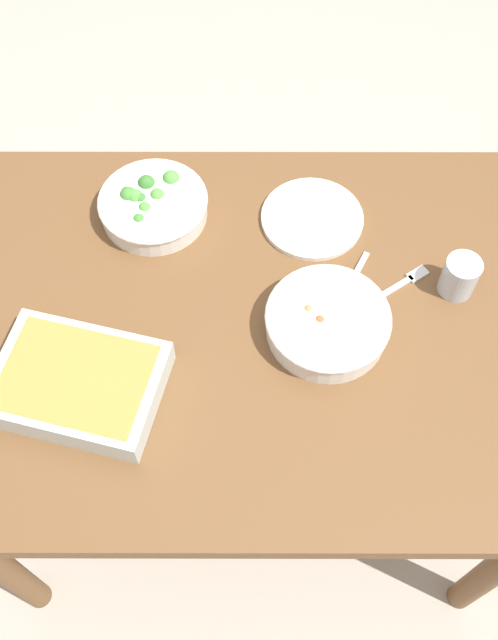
{
  "coord_description": "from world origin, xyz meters",
  "views": [
    {
      "loc": [
        -0.0,
        0.73,
        1.96
      ],
      "look_at": [
        0.0,
        0.0,
        0.74
      ],
      "focal_mm": 40.38,
      "sensor_mm": 36.0,
      "label": 1
    }
  ],
  "objects_px": {
    "side_plate": "(312,218)",
    "drink_cup": "(458,277)",
    "broccoli_bowl": "(152,205)",
    "spoon_by_stew": "(345,293)",
    "fork_on_table": "(397,286)",
    "stew_bowl": "(327,322)",
    "baking_dish": "(77,382)"
  },
  "relations": [
    {
      "from": "baking_dish",
      "to": "fork_on_table",
      "type": "height_order",
      "value": "baking_dish"
    },
    {
      "from": "stew_bowl",
      "to": "drink_cup",
      "type": "height_order",
      "value": "drink_cup"
    },
    {
      "from": "stew_bowl",
      "to": "side_plate",
      "type": "xyz_separation_m",
      "value": [
        0.02,
        -0.27,
        -0.03
      ]
    },
    {
      "from": "drink_cup",
      "to": "spoon_by_stew",
      "type": "height_order",
      "value": "drink_cup"
    },
    {
      "from": "stew_bowl",
      "to": "broccoli_bowl",
      "type": "height_order",
      "value": "broccoli_bowl"
    },
    {
      "from": "stew_bowl",
      "to": "spoon_by_stew",
      "type": "distance_m",
      "value": 0.1
    },
    {
      "from": "broccoli_bowl",
      "to": "spoon_by_stew",
      "type": "distance_m",
      "value": 0.45
    },
    {
      "from": "broccoli_bowl",
      "to": "drink_cup",
      "type": "distance_m",
      "value": 0.65
    },
    {
      "from": "drink_cup",
      "to": "fork_on_table",
      "type": "bearing_deg",
      "value": -1.5
    },
    {
      "from": "drink_cup",
      "to": "side_plate",
      "type": "height_order",
      "value": "drink_cup"
    },
    {
      "from": "side_plate",
      "to": "fork_on_table",
      "type": "height_order",
      "value": "side_plate"
    },
    {
      "from": "stew_bowl",
      "to": "spoon_by_stew",
      "type": "height_order",
      "value": "stew_bowl"
    },
    {
      "from": "side_plate",
      "to": "baking_dish",
      "type": "bearing_deg",
      "value": 42.1
    },
    {
      "from": "drink_cup",
      "to": "stew_bowl",
      "type": "bearing_deg",
      "value": 20.43
    },
    {
      "from": "baking_dish",
      "to": "stew_bowl",
      "type": "bearing_deg",
      "value": -164.28
    },
    {
      "from": "side_plate",
      "to": "drink_cup",
      "type": "bearing_deg",
      "value": 148.12
    },
    {
      "from": "baking_dish",
      "to": "spoon_by_stew",
      "type": "xyz_separation_m",
      "value": [
        -0.51,
        -0.21,
        -0.03
      ]
    },
    {
      "from": "drink_cup",
      "to": "fork_on_table",
      "type": "relative_size",
      "value": 0.54
    },
    {
      "from": "baking_dish",
      "to": "drink_cup",
      "type": "bearing_deg",
      "value": -162.53
    },
    {
      "from": "fork_on_table",
      "to": "drink_cup",
      "type": "bearing_deg",
      "value": 178.5
    },
    {
      "from": "broccoli_bowl",
      "to": "baking_dish",
      "type": "height_order",
      "value": "broccoli_bowl"
    },
    {
      "from": "stew_bowl",
      "to": "broccoli_bowl",
      "type": "xyz_separation_m",
      "value": [
        0.36,
        -0.29,
        -0.0
      ]
    },
    {
      "from": "baking_dish",
      "to": "drink_cup",
      "type": "relative_size",
      "value": 4.06
    },
    {
      "from": "baking_dish",
      "to": "drink_cup",
      "type": "xyz_separation_m",
      "value": [
        -0.73,
        -0.23,
        0.0
      ]
    },
    {
      "from": "spoon_by_stew",
      "to": "drink_cup",
      "type": "bearing_deg",
      "value": -176.05
    },
    {
      "from": "spoon_by_stew",
      "to": "fork_on_table",
      "type": "height_order",
      "value": "spoon_by_stew"
    },
    {
      "from": "broccoli_bowl",
      "to": "fork_on_table",
      "type": "height_order",
      "value": "broccoli_bowl"
    },
    {
      "from": "broccoli_bowl",
      "to": "drink_cup",
      "type": "height_order",
      "value": "drink_cup"
    },
    {
      "from": "drink_cup",
      "to": "side_plate",
      "type": "distance_m",
      "value": 0.33
    },
    {
      "from": "spoon_by_stew",
      "to": "stew_bowl",
      "type": "bearing_deg",
      "value": 62.6
    },
    {
      "from": "broccoli_bowl",
      "to": "side_plate",
      "type": "distance_m",
      "value": 0.34
    },
    {
      "from": "stew_bowl",
      "to": "fork_on_table",
      "type": "height_order",
      "value": "stew_bowl"
    }
  ]
}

